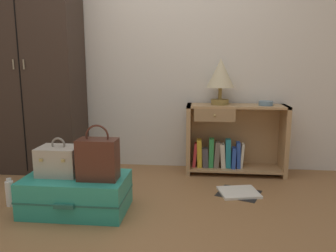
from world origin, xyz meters
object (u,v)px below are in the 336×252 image
object	(u,v)px
open_book_on_floor	(239,192)
handbag	(98,159)
bookshelf	(231,141)
suitcase_large	(77,194)
wardrobe	(32,64)
train_case	(59,160)
bottle	(10,193)
bowl	(266,103)
table_lamp	(221,75)

from	to	relation	value
open_book_on_floor	handbag	bearing A→B (deg)	-154.48
bookshelf	suitcase_large	distance (m)	1.58
wardrobe	suitcase_large	xyz separation A→B (m)	(0.77, -0.93, -0.94)
train_case	handbag	bearing A→B (deg)	-12.78
suitcase_large	bottle	distance (m)	0.54
wardrobe	bowl	xyz separation A→B (m)	(2.28, 0.06, -0.36)
open_book_on_floor	bookshelf	bearing A→B (deg)	92.88
table_lamp	suitcase_large	xyz separation A→B (m)	(-1.08, -1.02, -0.83)
table_lamp	open_book_on_floor	bearing A→B (deg)	-74.97
train_case	open_book_on_floor	world-z (taller)	train_case
table_lamp	open_book_on_floor	xyz separation A→B (m)	(0.15, -0.56, -0.96)
suitcase_large	train_case	world-z (taller)	train_case
train_case	suitcase_large	bearing A→B (deg)	-13.84
suitcase_large	open_book_on_floor	bearing A→B (deg)	20.45
bookshelf	open_book_on_floor	size ratio (longest dim) A/B	2.31
table_lamp	bottle	size ratio (longest dim) A/B	2.00
suitcase_large	handbag	size ratio (longest dim) A/B	1.90
bookshelf	wardrobe	bearing A→B (deg)	-177.76
bookshelf	bowl	distance (m)	0.49
bottle	open_book_on_floor	bearing A→B (deg)	13.55
bowl	handbag	xyz separation A→B (m)	(-1.33, -1.03, -0.29)
suitcase_large	open_book_on_floor	xyz separation A→B (m)	(1.23, 0.46, -0.12)
wardrobe	open_book_on_floor	xyz separation A→B (m)	(2.00, -0.47, -1.06)
table_lamp	open_book_on_floor	size ratio (longest dim) A/B	1.06
bottle	open_book_on_floor	xyz separation A→B (m)	(1.77, 0.43, -0.09)
train_case	bookshelf	bearing A→B (deg)	36.17
wardrobe	bottle	xyz separation A→B (m)	(0.23, -0.90, -0.97)
bottle	open_book_on_floor	size ratio (longest dim) A/B	0.53
suitcase_large	handbag	bearing A→B (deg)	-12.03
suitcase_large	train_case	size ratio (longest dim) A/B	2.56
bookshelf	handbag	bearing A→B (deg)	-134.13
bookshelf	handbag	distance (m)	1.46
handbag	bottle	xyz separation A→B (m)	(-0.73, 0.07, -0.31)
suitcase_large	open_book_on_floor	world-z (taller)	suitcase_large
bottle	bookshelf	bearing A→B (deg)	29.23
bowl	bottle	bearing A→B (deg)	-155.00
train_case	handbag	xyz separation A→B (m)	(0.32, -0.07, 0.04)
bowl	open_book_on_floor	size ratio (longest dim) A/B	0.33
wardrobe	open_book_on_floor	bearing A→B (deg)	-13.29
suitcase_large	open_book_on_floor	distance (m)	1.32
handbag	train_case	bearing A→B (deg)	167.22
bookshelf	open_book_on_floor	world-z (taller)	bookshelf
wardrobe	open_book_on_floor	distance (m)	2.31
wardrobe	suitcase_large	world-z (taller)	wardrobe
table_lamp	train_case	bearing A→B (deg)	-140.92
table_lamp	bowl	world-z (taller)	table_lamp
wardrobe	suitcase_large	size ratio (longest dim) A/B	2.85
bowl	suitcase_large	distance (m)	1.90
bottle	handbag	bearing A→B (deg)	-5.59
train_case	open_book_on_floor	bearing A→B (deg)	17.37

